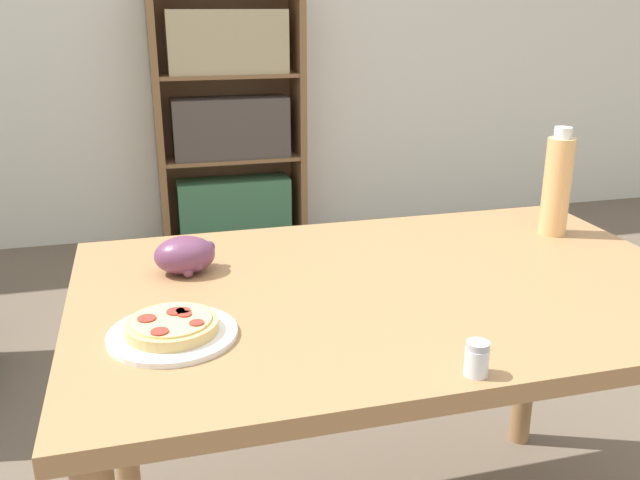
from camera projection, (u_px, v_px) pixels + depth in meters
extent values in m
cube|color=#A37549|center=(392.00, 290.00, 1.39)|extent=(1.27, 0.84, 0.03)
cylinder|color=#A37549|center=(119.00, 393.00, 1.69)|extent=(0.06, 0.06, 0.69)
cylinder|color=#A37549|center=(530.00, 338.00, 1.97)|extent=(0.06, 0.06, 0.69)
cylinder|color=white|center=(173.00, 334.00, 1.15)|extent=(0.22, 0.22, 0.01)
cylinder|color=#DBB26B|center=(172.00, 326.00, 1.15)|extent=(0.16, 0.16, 0.02)
cylinder|color=#EACC7A|center=(172.00, 320.00, 1.14)|extent=(0.13, 0.13, 0.00)
cylinder|color=#A83328|center=(197.00, 323.00, 1.13)|extent=(0.02, 0.02, 0.00)
cylinder|color=#A83328|center=(147.00, 318.00, 1.14)|extent=(0.03, 0.03, 0.00)
cylinder|color=#A83328|center=(160.00, 331.00, 1.10)|extent=(0.03, 0.03, 0.00)
cylinder|color=#A83328|center=(176.00, 311.00, 1.17)|extent=(0.03, 0.03, 0.00)
cylinder|color=#A83328|center=(183.00, 311.00, 1.17)|extent=(0.03, 0.03, 0.00)
cylinder|color=#A83328|center=(185.00, 314.00, 1.16)|extent=(0.02, 0.02, 0.00)
ellipsoid|color=#6B3856|center=(185.00, 255.00, 1.42)|extent=(0.13, 0.10, 0.08)
sphere|color=#6B3856|center=(203.00, 251.00, 1.46)|extent=(0.03, 0.03, 0.03)
sphere|color=#6B3856|center=(209.00, 247.00, 1.45)|extent=(0.03, 0.03, 0.03)
sphere|color=#6B3856|center=(198.00, 266.00, 1.40)|extent=(0.02, 0.02, 0.02)
sphere|color=#6B3856|center=(189.00, 259.00, 1.44)|extent=(0.02, 0.02, 0.02)
sphere|color=#6B3856|center=(195.00, 256.00, 1.43)|extent=(0.02, 0.02, 0.02)
sphere|color=#6B3856|center=(188.00, 272.00, 1.40)|extent=(0.02, 0.02, 0.02)
cylinder|color=#EFB270|center=(557.00, 187.00, 1.64)|extent=(0.07, 0.07, 0.24)
cylinder|color=white|center=(563.00, 133.00, 1.60)|extent=(0.04, 0.04, 0.03)
cylinder|color=white|center=(477.00, 362.00, 1.03)|extent=(0.04, 0.04, 0.04)
cylinder|color=#B7B7BC|center=(478.00, 345.00, 1.02)|extent=(0.04, 0.04, 0.01)
cube|color=brown|center=(158.00, 120.00, 3.57)|extent=(0.04, 0.28, 1.38)
cube|color=brown|center=(298.00, 115.00, 3.76)|extent=(0.04, 0.28, 1.38)
cube|color=brown|center=(227.00, 114.00, 3.78)|extent=(0.80, 0.01, 1.38)
cube|color=brown|center=(235.00, 235.00, 3.88)|extent=(0.72, 0.26, 0.02)
cube|color=#3D704C|center=(234.00, 207.00, 3.81)|extent=(0.62, 0.20, 0.32)
cube|color=brown|center=(232.00, 158.00, 3.74)|extent=(0.72, 0.26, 0.02)
cube|color=#4C423D|center=(231.00, 128.00, 3.66)|extent=(0.62, 0.20, 0.32)
cube|color=brown|center=(228.00, 75.00, 3.59)|extent=(0.72, 0.26, 0.02)
cube|color=tan|center=(227.00, 42.00, 3.51)|extent=(0.62, 0.20, 0.32)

